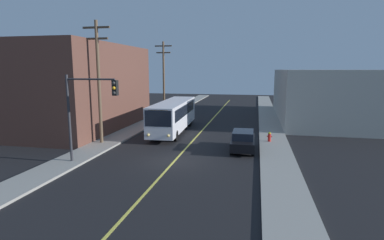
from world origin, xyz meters
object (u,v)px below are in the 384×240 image
Objects in this scene: parked_car_black at (243,140)px; traffic_signal_left_corner at (89,102)px; utility_pole_mid at (164,75)px; fire_hydrant at (269,137)px; city_bus at (174,115)px; utility_pole_near at (99,77)px.

traffic_signal_left_corner is (-10.06, -5.82, 3.46)m from parked_car_black.
utility_pole_mid is 20.43m from fire_hydrant.
parked_car_black is (7.47, -6.20, -0.98)m from city_bus.
traffic_signal_left_corner reaches higher than parked_car_black.
utility_pole_mid reaches higher than city_bus.
city_bus is 12.54m from traffic_signal_left_corner.
parked_car_black is at bearing -125.14° from fire_hydrant.
city_bus is at bearing -68.20° from utility_pole_mid.
parked_car_black is 5.26× the size of fire_hydrant.
city_bus is 1.21× the size of utility_pole_mid.
fire_hydrant is at bearing 13.24° from utility_pole_near.
fire_hydrant is (12.26, 8.94, -3.72)m from traffic_signal_left_corner.
traffic_signal_left_corner is at bearing -149.95° from parked_car_black.
utility_pole_mid is (-11.82, 17.07, 4.87)m from parked_car_black.
utility_pole_near is at bearing -178.69° from parked_car_black.
traffic_signal_left_corner is (-2.59, -12.02, 2.49)m from city_bus.
parked_car_black is 13.25m from utility_pole_near.
utility_pole_near is 17.36m from utility_pole_mid.
utility_pole_near is at bearing -166.76° from fire_hydrant.
city_bus reaches higher than parked_car_black.
city_bus is 2.04× the size of traffic_signal_left_corner.
utility_pole_near is 15.76m from fire_hydrant.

